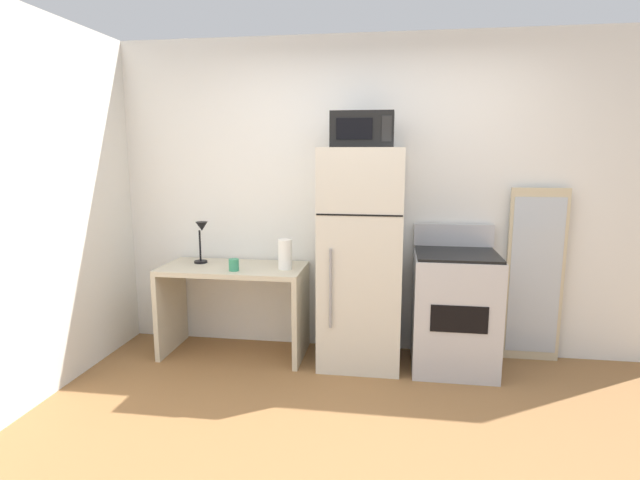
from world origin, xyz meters
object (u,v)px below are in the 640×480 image
Objects in this scene: refrigerator at (361,258)px; oven_range at (454,310)px; coffee_mug at (234,265)px; microwave at (363,130)px; paper_towel_roll at (285,254)px; desk at (234,293)px; desk_lamp at (201,235)px; leaning_mirror at (535,276)px.

refrigerator is 0.82m from oven_range.
microwave reaches higher than coffee_mug.
paper_towel_roll is at bearing 17.43° from coffee_mug.
paper_towel_roll is 2.53× the size of coffee_mug.
paper_towel_roll is 0.61m from refrigerator.
paper_towel_roll reaches higher than coffee_mug.
desk is 12.29× the size of coffee_mug.
desk_lamp is at bearing 177.77° from oven_range.
paper_towel_roll is 1.14m from microwave.
desk is at bearing -13.28° from desk_lamp.
desk_lamp is 0.25× the size of leaning_mirror.
oven_range reaches higher than desk.
coffee_mug is 1.00m from refrigerator.
coffee_mug is 1.44m from microwave.
coffee_mug is (0.06, -0.15, 0.27)m from desk.
oven_range is 0.79× the size of leaning_mirror.
refrigerator reaches higher than oven_range.
desk_lamp is at bearing 172.44° from paper_towel_roll.
leaning_mirror reaches higher than desk_lamp.
leaning_mirror is at bearing 3.69° from desk_lamp.
coffee_mug reaches higher than desk.
desk_lamp is at bearing 147.79° from coffee_mug.
desk_lamp is 0.32× the size of oven_range.
microwave is at bearing -0.17° from paper_towel_roll.
desk_lamp is 3.72× the size of coffee_mug.
paper_towel_roll is (0.44, -0.03, 0.35)m from desk.
oven_range is at bearing 1.48° from microwave.
microwave is at bearing 6.88° from coffee_mug.
coffee_mug is 2.39m from leaning_mirror.
desk_lamp reaches higher than paper_towel_roll.
leaning_mirror is at bearing 5.75° from desk.
microwave is at bearing -168.68° from leaning_mirror.
leaning_mirror is (1.37, 0.25, -0.15)m from refrigerator.
desk_lamp reaches higher than oven_range.
desk_lamp is at bearing 166.72° from desk.
leaning_mirror is at bearing 11.32° from microwave.
refrigerator is at bearing -3.33° from desk_lamp.
leaning_mirror reaches higher than oven_range.
refrigerator is at bearing -169.53° from leaning_mirror.
oven_range is (0.73, 0.02, -1.37)m from microwave.
paper_towel_roll is at bearing -7.56° from desk_lamp.
oven_range is at bearing -0.19° from refrigerator.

